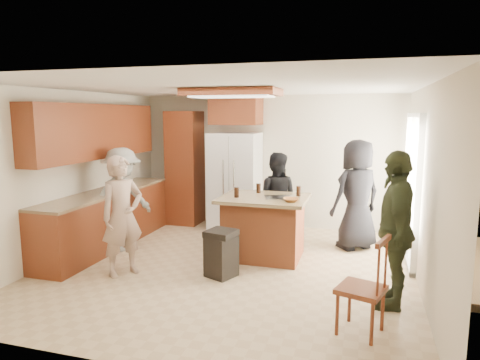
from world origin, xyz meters
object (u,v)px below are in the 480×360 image
(person_behind_right, at_px, (357,195))
(person_front_left, at_px, (122,216))
(refrigerator, at_px, (235,181))
(spindle_chair, at_px, (363,290))
(kitchen_island, at_px, (264,227))
(trash_bin, at_px, (221,253))
(person_behind_left, at_px, (276,198))
(person_side_right, at_px, (395,229))
(person_counter, at_px, (122,199))

(person_behind_right, bearing_deg, person_front_left, -5.96)
(refrigerator, bearing_deg, spindle_chair, -55.54)
(kitchen_island, height_order, trash_bin, kitchen_island)
(person_behind_left, bearing_deg, trash_bin, 75.46)
(person_behind_right, relative_size, spindle_chair, 1.77)
(person_behind_right, bearing_deg, spindle_chair, 52.21)
(refrigerator, bearing_deg, person_side_right, -45.13)
(person_behind_right, height_order, trash_bin, person_behind_right)
(person_behind_left, bearing_deg, person_counter, 23.16)
(person_side_right, xyz_separation_m, person_counter, (-4.00, 0.92, -0.07))
(person_side_right, xyz_separation_m, spindle_chair, (-0.31, -0.76, -0.43))
(person_front_left, xyz_separation_m, person_behind_right, (2.96, 2.05, 0.07))
(person_counter, relative_size, refrigerator, 0.91)
(person_behind_right, relative_size, person_side_right, 1.00)
(person_side_right, distance_m, trash_bin, 2.22)
(spindle_chair, bearing_deg, person_front_left, 166.66)
(trash_bin, bearing_deg, kitchen_island, 68.44)
(person_front_left, height_order, person_behind_right, person_behind_right)
(person_behind_right, distance_m, trash_bin, 2.49)
(person_behind_right, bearing_deg, refrigerator, -57.46)
(person_front_left, xyz_separation_m, person_side_right, (3.42, 0.02, 0.08))
(person_behind_left, height_order, spindle_chair, person_behind_left)
(person_side_right, height_order, spindle_chair, person_side_right)
(person_front_left, xyz_separation_m, trash_bin, (1.28, 0.30, -0.49))
(person_behind_left, relative_size, trash_bin, 2.42)
(person_front_left, height_order, person_side_right, person_side_right)
(person_front_left, height_order, kitchen_island, person_front_left)
(person_behind_right, relative_size, trash_bin, 2.79)
(person_front_left, distance_m, trash_bin, 1.40)
(refrigerator, distance_m, spindle_chair, 4.22)
(refrigerator, bearing_deg, kitchen_island, -58.79)
(refrigerator, bearing_deg, person_behind_left, -37.72)
(person_side_right, distance_m, spindle_chair, 0.93)
(kitchen_island, bearing_deg, trash_bin, -111.56)
(refrigerator, bearing_deg, person_front_left, -104.92)
(person_behind_left, bearing_deg, person_behind_right, 179.89)
(person_counter, xyz_separation_m, spindle_chair, (3.69, -1.68, -0.36))
(person_front_left, bearing_deg, refrigerator, 16.65)
(person_side_right, bearing_deg, person_behind_right, -168.07)
(person_behind_right, distance_m, kitchen_island, 1.61)
(kitchen_island, bearing_deg, person_counter, -173.18)
(person_front_left, relative_size, person_counter, 0.99)
(refrigerator, height_order, trash_bin, refrigerator)
(kitchen_island, height_order, spindle_chair, spindle_chair)
(person_behind_left, bearing_deg, refrigerator, -39.87)
(person_front_left, xyz_separation_m, kitchen_island, (1.64, 1.21, -0.33))
(person_front_left, bearing_deg, person_counter, 63.23)
(person_behind_left, distance_m, person_counter, 2.48)
(person_counter, bearing_deg, kitchen_island, -63.92)
(person_behind_left, bearing_deg, kitchen_island, 86.82)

